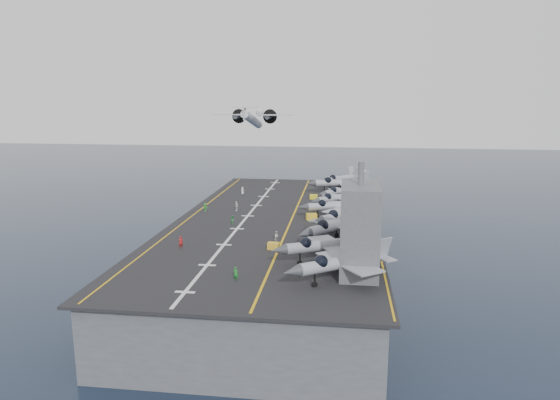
# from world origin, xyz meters

# --- Properties ---
(ground) EXTENTS (500.00, 500.00, 0.00)m
(ground) POSITION_xyz_m (0.00, 0.00, 0.00)
(ground) COLOR #142135
(ground) RESTS_ON ground
(hull) EXTENTS (36.00, 90.00, 10.00)m
(hull) POSITION_xyz_m (0.00, 0.00, 5.00)
(hull) COLOR #56595E
(hull) RESTS_ON ground
(flight_deck) EXTENTS (38.00, 92.00, 0.40)m
(flight_deck) POSITION_xyz_m (0.00, 0.00, 10.20)
(flight_deck) COLOR black
(flight_deck) RESTS_ON hull
(foul_line) EXTENTS (0.35, 90.00, 0.02)m
(foul_line) POSITION_xyz_m (3.00, 0.00, 10.42)
(foul_line) COLOR gold
(foul_line) RESTS_ON flight_deck
(landing_centerline) EXTENTS (0.50, 90.00, 0.02)m
(landing_centerline) POSITION_xyz_m (-6.00, 0.00, 10.42)
(landing_centerline) COLOR silver
(landing_centerline) RESTS_ON flight_deck
(deck_edge_port) EXTENTS (0.25, 90.00, 0.02)m
(deck_edge_port) POSITION_xyz_m (-17.00, 0.00, 10.42)
(deck_edge_port) COLOR gold
(deck_edge_port) RESTS_ON flight_deck
(deck_edge_stbd) EXTENTS (0.25, 90.00, 0.02)m
(deck_edge_stbd) POSITION_xyz_m (18.50, 0.00, 10.42)
(deck_edge_stbd) COLOR gold
(deck_edge_stbd) RESTS_ON flight_deck
(island_superstructure) EXTENTS (5.00, 10.00, 15.00)m
(island_superstructure) POSITION_xyz_m (15.00, -30.00, 17.90)
(island_superstructure) COLOR #56595E
(island_superstructure) RESTS_ON flight_deck
(fighter_jet_0) EXTENTS (18.53, 17.34, 5.36)m
(fighter_jet_0) POSITION_xyz_m (13.00, -33.71, 13.08)
(fighter_jet_0) COLOR gray
(fighter_jet_0) RESTS_ON flight_deck
(fighter_jet_1) EXTENTS (17.90, 15.76, 5.20)m
(fighter_jet_1) POSITION_xyz_m (10.62, -26.09, 13.00)
(fighter_jet_1) COLOR #8D979D
(fighter_jet_1) RESTS_ON flight_deck
(fighter_jet_2) EXTENTS (18.47, 19.38, 5.62)m
(fighter_jet_2) POSITION_xyz_m (11.87, -15.21, 13.21)
(fighter_jet_2) COLOR #99A0A9
(fighter_jet_2) RESTS_ON flight_deck
(fighter_jet_3) EXTENTS (17.54, 18.15, 5.28)m
(fighter_jet_3) POSITION_xyz_m (13.32, -7.02, 13.04)
(fighter_jet_3) COLOR gray
(fighter_jet_3) RESTS_ON flight_deck
(fighter_jet_4) EXTENTS (16.16, 12.96, 4.89)m
(fighter_jet_4) POSITION_xyz_m (11.73, 1.18, 12.85)
(fighter_jet_4) COLOR #9BA3AC
(fighter_jet_4) RESTS_ON flight_deck
(fighter_jet_5) EXTENTS (15.98, 15.82, 4.69)m
(fighter_jet_5) POSITION_xyz_m (11.78, 10.01, 12.74)
(fighter_jet_5) COLOR #959DA6
(fighter_jet_5) RESTS_ON flight_deck
(fighter_jet_6) EXTENTS (15.25, 15.12, 4.48)m
(fighter_jet_6) POSITION_xyz_m (12.66, 18.55, 12.64)
(fighter_jet_6) COLOR gray
(fighter_jet_6) RESTS_ON flight_deck
(fighter_jet_7) EXTENTS (17.87, 14.18, 5.45)m
(fighter_jet_7) POSITION_xyz_m (12.36, 27.10, 13.12)
(fighter_jet_7) COLOR #96A0A7
(fighter_jet_7) RESTS_ON flight_deck
(fighter_jet_8) EXTENTS (16.59, 16.85, 4.93)m
(fighter_jet_8) POSITION_xyz_m (12.18, 35.01, 12.86)
(fighter_jet_8) COLOR #9DA3AD
(fighter_jet_8) RESTS_ON flight_deck
(tow_cart_a) EXTENTS (1.90, 1.37, 1.06)m
(tow_cart_a) POSITION_xyz_m (2.22, -21.27, 10.93)
(tow_cart_a) COLOR gold
(tow_cart_a) RESTS_ON flight_deck
(tow_cart_b) EXTENTS (2.28, 1.79, 1.21)m
(tow_cart_b) POSITION_xyz_m (6.83, -1.37, 11.00)
(tow_cart_b) COLOR yellow
(tow_cart_b) RESTS_ON flight_deck
(tow_cart_c) EXTENTS (1.79, 1.19, 1.06)m
(tow_cart_c) POSITION_xyz_m (6.03, 18.59, 10.93)
(tow_cart_c) COLOR yellow
(tow_cart_c) RESTS_ON flight_deck
(crew_1) EXTENTS (1.39, 1.25, 1.93)m
(crew_1) POSITION_xyz_m (-12.28, -22.56, 11.36)
(crew_1) COLOR #B21919
(crew_1) RESTS_ON flight_deck
(crew_2) EXTENTS (0.82, 1.08, 1.64)m
(crew_2) POSITION_xyz_m (-7.47, -6.84, 11.22)
(crew_2) COLOR green
(crew_2) RESTS_ON flight_deck
(crew_3) EXTENTS (1.28, 1.15, 1.78)m
(crew_3) POSITION_xyz_m (-15.39, 2.71, 11.29)
(crew_3) COLOR #248925
(crew_3) RESTS_ON flight_deck
(crew_4) EXTENTS (1.47, 1.46, 2.07)m
(crew_4) POSITION_xyz_m (-9.18, 4.19, 11.43)
(crew_4) COLOR silver
(crew_4) RESTS_ON flight_deck
(crew_5) EXTENTS (1.22, 1.27, 1.77)m
(crew_5) POSITION_xyz_m (-11.54, 22.21, 11.29)
(crew_5) COLOR silver
(crew_5) RESTS_ON flight_deck
(crew_6) EXTENTS (1.24, 0.95, 1.86)m
(crew_6) POSITION_xyz_m (-0.72, -35.30, 11.33)
(crew_6) COLOR #1C7F29
(crew_6) RESTS_ON flight_deck
(crew_7) EXTENTS (1.03, 1.17, 1.63)m
(crew_7) POSITION_xyz_m (2.09, -16.55, 11.21)
(crew_7) COLOR white
(crew_7) RESTS_ON flight_deck
(transport_plane) EXTENTS (26.45, 19.45, 5.86)m
(transport_plane) POSITION_xyz_m (-15.68, 58.10, 26.88)
(transport_plane) COLOR silver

